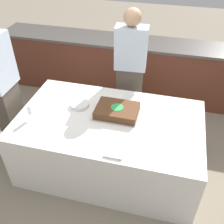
% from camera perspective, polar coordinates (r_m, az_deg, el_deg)
% --- Properties ---
extents(ground_plane, '(14.00, 14.00, 0.00)m').
position_cam_1_polar(ground_plane, '(3.31, -0.51, -11.29)').
color(ground_plane, gray).
extents(back_counter, '(4.40, 0.58, 0.92)m').
position_cam_1_polar(back_counter, '(4.30, 5.16, 9.47)').
color(back_counter, '#5B2D1E').
rests_on(back_counter, ground_plane).
extents(dining_table, '(1.98, 1.17, 0.73)m').
position_cam_1_polar(dining_table, '(3.04, -0.55, -6.82)').
color(dining_table, white).
rests_on(dining_table, ground_plane).
extents(cake, '(0.49, 0.37, 0.09)m').
position_cam_1_polar(cake, '(2.84, 1.11, 0.30)').
color(cake, '#B7B2AD').
rests_on(cake, dining_table).
extents(plate_stack, '(0.21, 0.21, 0.04)m').
position_cam_1_polar(plate_stack, '(2.99, -7.05, 1.62)').
color(plate_stack, white).
rests_on(plate_stack, dining_table).
extents(wine_glass, '(0.07, 0.07, 0.17)m').
position_cam_1_polar(wine_glass, '(2.87, -17.51, 0.36)').
color(wine_glass, white).
rests_on(wine_glass, dining_table).
extents(side_plate_near_cake, '(0.21, 0.21, 0.00)m').
position_cam_1_polar(side_plate_near_cake, '(3.10, 4.03, 2.91)').
color(side_plate_near_cake, white).
rests_on(side_plate_near_cake, dining_table).
extents(side_plate_right_edge, '(0.21, 0.21, 0.00)m').
position_cam_1_polar(side_plate_right_edge, '(2.80, 10.90, -2.20)').
color(side_plate_right_edge, white).
rests_on(side_plate_right_edge, dining_table).
extents(utensil_pile, '(0.18, 0.09, 0.02)m').
position_cam_1_polar(utensil_pile, '(2.41, 0.36, -9.31)').
color(utensil_pile, white).
rests_on(utensil_pile, dining_table).
extents(person_cutting_cake, '(0.40, 0.23, 1.66)m').
position_cam_1_polar(person_cutting_cake, '(3.36, 3.93, 8.62)').
color(person_cutting_cake, '#4C4238').
rests_on(person_cutting_cake, ground_plane).
extents(person_seated_left, '(0.21, 0.38, 1.74)m').
position_cam_1_polar(person_seated_left, '(3.17, -22.39, 4.56)').
color(person_seated_left, '#4C4238').
rests_on(person_seated_left, ground_plane).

